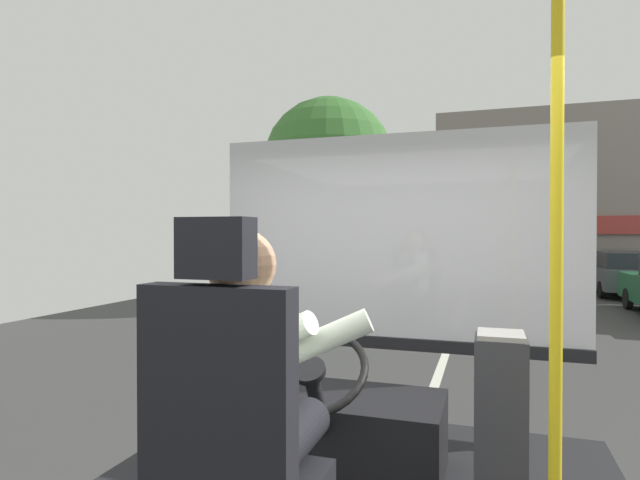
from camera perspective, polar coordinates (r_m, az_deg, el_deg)
ground at (r=10.86m, az=14.84°, el=-9.39°), size 18.00×44.00×0.06m
driver_seat at (r=1.76m, az=-9.66°, el=-22.93°), size 0.48×0.48×1.31m
bus_driver at (r=1.80m, az=-7.76°, el=-15.69°), size 0.76×0.58×0.83m
steering_console at (r=2.91m, az=2.04°, el=-20.27°), size 1.10×1.01×0.81m
handrail_pole at (r=1.96m, az=24.81°, el=-4.91°), size 0.04×0.04×2.15m
fare_box at (r=2.46m, az=19.45°, el=-19.45°), size 0.21×0.24×0.84m
windshield_panel at (r=3.56m, az=8.12°, el=-2.78°), size 2.50×0.08×1.48m
street_tree at (r=14.12m, az=0.96°, el=8.52°), size 3.54×3.54×5.57m
shop_building at (r=21.40m, az=28.65°, el=3.94°), size 11.34×4.45×6.20m
parked_car_charcoal at (r=18.22m, az=30.81°, el=-3.14°), size 1.83×3.98×1.31m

